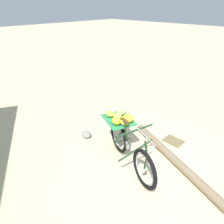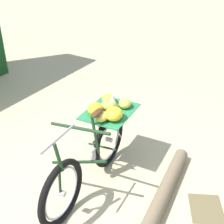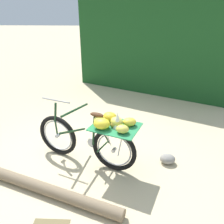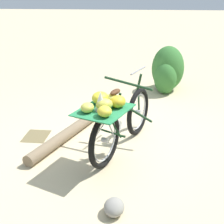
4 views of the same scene
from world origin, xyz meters
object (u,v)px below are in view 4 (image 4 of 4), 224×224
(path_stone, at_px, (114,207))
(bicycle, at_px, (118,118))
(shrub_cluster, at_px, (168,71))
(fallen_log, at_px, (81,124))

(path_stone, bearing_deg, bicycle, 3.08)
(shrub_cluster, xyz_separation_m, path_stone, (-4.13, 0.79, -0.35))
(shrub_cluster, bearing_deg, bicycle, 163.55)
(shrub_cluster, bearing_deg, path_stone, 169.13)
(path_stone, bearing_deg, fallen_log, 20.12)
(bicycle, height_order, shrub_cluster, bicycle)
(shrub_cluster, bearing_deg, fallen_log, 145.49)
(shrub_cluster, relative_size, path_stone, 4.06)
(bicycle, xyz_separation_m, shrub_cluster, (2.91, -0.86, -0.10))
(bicycle, bearing_deg, fallen_log, 63.81)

